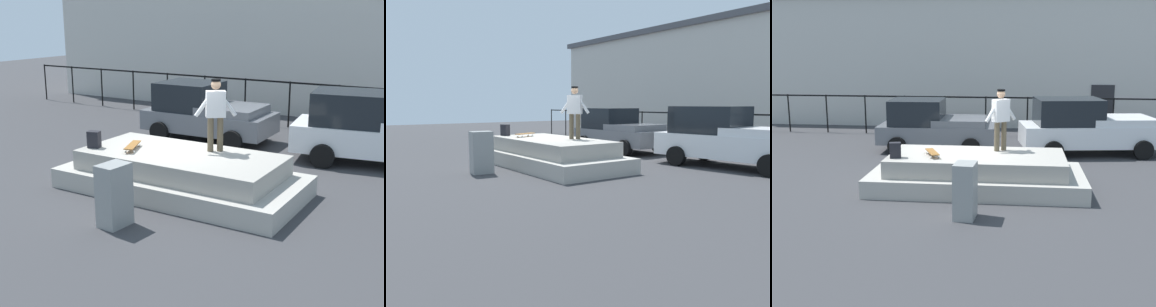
% 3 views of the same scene
% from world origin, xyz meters
% --- Properties ---
extents(ground_plane, '(60.00, 60.00, 0.00)m').
position_xyz_m(ground_plane, '(0.00, 0.00, 0.00)').
color(ground_plane, '#38383A').
extents(concrete_ledge, '(5.50, 2.63, 0.90)m').
position_xyz_m(concrete_ledge, '(0.31, -0.48, 0.41)').
color(concrete_ledge, '#ADA89E').
rests_on(concrete_ledge, ground_plane).
extents(skateboarder, '(0.83, 0.64, 1.64)m').
position_xyz_m(skateboarder, '(0.89, 0.06, 1.85)').
color(skateboarder, brown).
rests_on(skateboarder, concrete_ledge).
extents(skateboard, '(0.50, 0.84, 0.12)m').
position_xyz_m(skateboard, '(-0.81, -0.79, 1.00)').
color(skateboard, brown).
rests_on(skateboard, concrete_ledge).
extents(backpack, '(0.32, 0.27, 0.39)m').
position_xyz_m(backpack, '(-1.69, -1.10, 1.09)').
color(backpack, black).
rests_on(backpack, concrete_ledge).
extents(car_grey_pickup_near, '(4.10, 2.21, 1.82)m').
position_xyz_m(car_grey_pickup_near, '(-1.65, 4.10, 0.90)').
color(car_grey_pickup_near, slate).
rests_on(car_grey_pickup_near, ground_plane).
extents(car_white_pickup_mid, '(4.98, 2.57, 1.92)m').
position_xyz_m(car_white_pickup_mid, '(3.68, 4.06, 0.95)').
color(car_white_pickup_mid, white).
rests_on(car_white_pickup_mid, ground_plane).
extents(utility_box, '(0.49, 0.64, 1.22)m').
position_xyz_m(utility_box, '(0.26, -2.79, 0.61)').
color(utility_box, gray).
rests_on(utility_box, ground_plane).
extents(fence_row, '(24.06, 0.06, 1.63)m').
position_xyz_m(fence_row, '(0.00, 7.23, 1.12)').
color(fence_row, black).
rests_on(fence_row, ground_plane).
extents(warehouse_building, '(25.60, 6.77, 6.13)m').
position_xyz_m(warehouse_building, '(0.00, 12.45, 3.07)').
color(warehouse_building, beige).
rests_on(warehouse_building, ground_plane).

